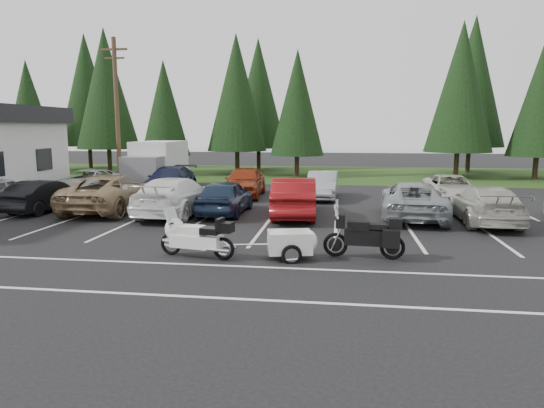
{
  "coord_description": "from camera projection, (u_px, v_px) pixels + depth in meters",
  "views": [
    {
      "loc": [
        3.29,
        -15.94,
        3.69
      ],
      "look_at": [
        1.13,
        -0.5,
        1.26
      ],
      "focal_mm": 32.0,
      "sensor_mm": 36.0,
      "label": 1
    }
  ],
  "objects": [
    {
      "name": "conifer_2",
      "position": [
        106.0,
        89.0,
        40.04
      ],
      "size": [
        5.1,
        5.1,
        11.89
      ],
      "color": "#332316",
      "rests_on": "ground"
    },
    {
      "name": "ground",
      "position": [
        241.0,
        237.0,
        16.62
      ],
      "size": [
        120.0,
        120.0,
        0.0
      ],
      "primitive_type": "plane",
      "color": "black",
      "rests_on": "ground"
    },
    {
      "name": "adventure_motorcycle",
      "position": [
        364.0,
        232.0,
        13.84
      ],
      "size": [
        2.61,
        1.06,
        1.56
      ],
      "primitive_type": null,
      "rotation": [
        0.0,
        0.0,
        -0.07
      ],
      "color": "black",
      "rests_on": "ground"
    },
    {
      "name": "conifer_1",
      "position": [
        28.0,
        108.0,
        39.54
      ],
      "size": [
        3.96,
        3.96,
        9.22
      ],
      "color": "#332316",
      "rests_on": "ground"
    },
    {
      "name": "car_near_7",
      "position": [
        485.0,
        204.0,
        19.01
      ],
      "size": [
        2.18,
        5.18,
        1.49
      ],
      "primitive_type": "imported",
      "rotation": [
        0.0,
        0.0,
        3.12
      ],
      "color": "#A6A498",
      "rests_on": "ground"
    },
    {
      "name": "grass_strip",
      "position": [
        299.0,
        174.0,
        40.1
      ],
      "size": [
        80.0,
        16.0,
        0.01
      ],
      "primitive_type": "cube",
      "color": "#1D3310",
      "rests_on": "ground"
    },
    {
      "name": "car_near_4",
      "position": [
        225.0,
        197.0,
        21.05
      ],
      "size": [
        1.89,
        4.5,
        1.52
      ],
      "primitive_type": "imported",
      "rotation": [
        0.0,
        0.0,
        3.12
      ],
      "color": "#19273F",
      "rests_on": "ground"
    },
    {
      "name": "box_truck",
      "position": [
        154.0,
        165.0,
        29.72
      ],
      "size": [
        2.4,
        5.6,
        2.9
      ],
      "primitive_type": null,
      "color": "silver",
      "rests_on": "ground"
    },
    {
      "name": "stall_markings",
      "position": [
        252.0,
        226.0,
        18.58
      ],
      "size": [
        32.0,
        16.0,
        0.01
      ],
      "primitive_type": "cube",
      "color": "silver",
      "rests_on": "ground"
    },
    {
      "name": "car_near_5",
      "position": [
        294.0,
        197.0,
        20.47
      ],
      "size": [
        2.12,
        5.17,
        1.67
      ],
      "primitive_type": "imported",
      "rotation": [
        0.0,
        0.0,
        3.21
      ],
      "color": "maroon",
      "rests_on": "ground"
    },
    {
      "name": "car_far_3",
      "position": [
        322.0,
        185.0,
        25.74
      ],
      "size": [
        1.61,
        4.39,
        1.44
      ],
      "primitive_type": "imported",
      "rotation": [
        0.0,
        0.0,
        -0.02
      ],
      "color": "gray",
      "rests_on": "ground"
    },
    {
      "name": "car_near_3",
      "position": [
        176.0,
        196.0,
        20.87
      ],
      "size": [
        2.62,
        5.75,
        1.63
      ],
      "primitive_type": "imported",
      "rotation": [
        0.0,
        0.0,
        3.08
      ],
      "color": "white",
      "rests_on": "ground"
    },
    {
      "name": "lake_water",
      "position": [
        345.0,
        154.0,
        69.89
      ],
      "size": [
        70.0,
        50.0,
        0.02
      ],
      "primitive_type": "cube",
      "color": "slate",
      "rests_on": "ground"
    },
    {
      "name": "car_near_0",
      "position": [
        0.0,
        192.0,
        22.73
      ],
      "size": [
        2.11,
        4.41,
        1.46
      ],
      "primitive_type": "imported",
      "rotation": [
        0.0,
        0.0,
        3.24
      ],
      "color": "#BABABF",
      "rests_on": "ground"
    },
    {
      "name": "car_far_0",
      "position": [
        88.0,
        182.0,
        27.49
      ],
      "size": [
        2.65,
        5.15,
        1.39
      ],
      "primitive_type": "imported",
      "rotation": [
        0.0,
        0.0,
        -0.07
      ],
      "color": "beige",
      "rests_on": "ground"
    },
    {
      "name": "conifer_5",
      "position": [
        297.0,
        103.0,
        36.89
      ],
      "size": [
        4.14,
        4.14,
        9.63
      ],
      "color": "#332316",
      "rests_on": "ground"
    },
    {
      "name": "touring_motorcycle",
      "position": [
        196.0,
        233.0,
        13.91
      ],
      "size": [
        2.72,
        1.31,
        1.45
      ],
      "primitive_type": null,
      "rotation": [
        0.0,
        0.0,
        -0.2
      ],
      "color": "white",
      "rests_on": "ground"
    },
    {
      "name": "utility_pole",
      "position": [
        117.0,
        112.0,
        29.0
      ],
      "size": [
        1.6,
        0.26,
        9.0
      ],
      "color": "#473321",
      "rests_on": "ground"
    },
    {
      "name": "conifer_4",
      "position": [
        237.0,
        93.0,
        38.7
      ],
      "size": [
        4.8,
        4.8,
        11.17
      ],
      "color": "#332316",
      "rests_on": "ground"
    },
    {
      "name": "car_far_2",
      "position": [
        245.0,
        182.0,
        26.46
      ],
      "size": [
        2.13,
        4.92,
        1.65
      ],
      "primitive_type": "imported",
      "rotation": [
        0.0,
        0.0,
        0.04
      ],
      "color": "maroon",
      "rests_on": "ground"
    },
    {
      "name": "conifer_back_b",
      "position": [
        258.0,
        94.0,
        43.03
      ],
      "size": [
        4.97,
        4.97,
        11.58
      ],
      "color": "#332316",
      "rests_on": "ground"
    },
    {
      "name": "conifer_6",
      "position": [
        461.0,
        87.0,
        35.57
      ],
      "size": [
        4.93,
        4.93,
        11.48
      ],
      "color": "#332316",
      "rests_on": "ground"
    },
    {
      "name": "car_near_2",
      "position": [
        113.0,
        193.0,
        21.88
      ],
      "size": [
        2.85,
        6.01,
        1.66
      ],
      "primitive_type": "imported",
      "rotation": [
        0.0,
        0.0,
        3.13
      ],
      "color": "#8E7452",
      "rests_on": "ground"
    },
    {
      "name": "conifer_3",
      "position": [
        164.0,
        108.0,
        38.18
      ],
      "size": [
        3.87,
        3.87,
        9.02
      ],
      "color": "#332316",
      "rests_on": "ground"
    },
    {
      "name": "car_far_4",
      "position": [
        451.0,
        188.0,
        24.85
      ],
      "size": [
        2.29,
        4.85,
        1.34
      ],
      "primitive_type": "imported",
      "rotation": [
        0.0,
        0.0,
        0.02
      ],
      "color": "beige",
      "rests_on": "ground"
    },
    {
      "name": "conifer_back_a",
      "position": [
        87.0,
        90.0,
        44.66
      ],
      "size": [
        5.28,
        5.28,
        12.3
      ],
      "color": "#332316",
      "rests_on": "ground"
    },
    {
      "name": "car_far_1",
      "position": [
        170.0,
        181.0,
        27.49
      ],
      "size": [
        2.35,
        5.37,
        1.54
      ],
      "primitive_type": "imported",
      "rotation": [
        0.0,
        0.0,
        0.04
      ],
      "color": "#151A36",
      "rests_on": "ground"
    },
    {
      "name": "car_near_6",
      "position": [
        413.0,
        200.0,
        20.0
      ],
      "size": [
        3.0,
        5.7,
        1.53
      ],
      "primitive_type": "imported",
      "rotation": [
        0.0,
        0.0,
        3.06
      ],
      "color": "gray",
      "rests_on": "ground"
    },
    {
      "name": "cargo_trailer",
      "position": [
        290.0,
        245.0,
        13.79
      ],
      "size": [
        1.96,
        1.36,
        0.82
      ],
      "primitive_type": null,
      "rotation": [
        0.0,
        0.0,
        0.22
      ],
      "color": "white",
      "rests_on": "ground"
    },
    {
      "name": "conifer_back_c",
      "position": [
        473.0,
        82.0,
        39.78
      ],
      "size": [
        5.5,
        5.5,
        12.81
      ],
      "color": "#332316",
      "rests_on": "ground"
    },
    {
      "name": "car_near_1",
      "position": [
        45.0,
        195.0,
        21.82
      ],
      "size": [
        1.9,
        4.43,
        1.42
      ],
      "primitive_type": "imported",
      "rotation": [
        0.0,
        0.0,
        3.05
      ],
      "color": "black",
      "rests_on": "ground"
    },
    {
      "name": "conifer_7",
      "position": [
        541.0,
        99.0,
        34.67
      ],
      "size": [
        4.27,
        4.27,
        9.94
      ],
      "color": "#332316",
      "rests_on": "ground"
    }
  ]
}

